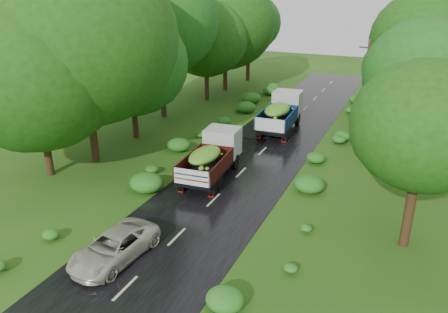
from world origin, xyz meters
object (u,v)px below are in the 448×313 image
Objects in this scene: truck_near at (213,155)px; car at (114,247)px; utility_pole at (364,92)px; truck_far at (281,111)px.

car is at bearing -95.81° from truck_near.
utility_pole is at bearing 73.77° from car.
truck_near is 10.32m from truck_far.
utility_pole is at bearing -8.86° from truck_far.
car is 20.67m from utility_pole.
truck_near is 9.45m from car.
truck_far is 6.53m from utility_pole.
truck_far is at bearing 78.94° from truck_near.
truck_far reaches higher than truck_near.
car is at bearing -96.68° from truck_far.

